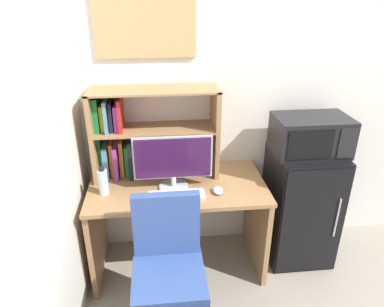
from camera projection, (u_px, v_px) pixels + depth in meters
name	position (u px, v px, depth m)	size (l,w,h in m)	color
wall_back	(347.00, 88.00, 2.69)	(6.40, 0.04, 2.60)	silver
desk	(178.00, 210.00, 2.59)	(1.24, 0.65, 0.73)	#997047
hutch_bookshelf	(135.00, 132.00, 2.50)	(0.89, 0.29, 0.64)	#997047
monitor	(173.00, 161.00, 2.37)	(0.53, 0.20, 0.38)	#B7B7BC
keyboard	(177.00, 196.00, 2.34)	(0.38, 0.13, 0.02)	silver
computer_mouse	(218.00, 190.00, 2.39)	(0.07, 0.10, 0.04)	silver
water_bottle	(103.00, 182.00, 2.35)	(0.07, 0.07, 0.20)	silver
mini_fridge	(300.00, 205.00, 2.75)	(0.49, 0.50, 0.91)	black
microwave	(311.00, 135.00, 2.51)	(0.52, 0.34, 0.27)	black
desk_chair	(169.00, 280.00, 2.11)	(0.48, 0.48, 0.93)	black
wall_corkboard	(145.00, 24.00, 2.32)	(0.67, 0.02, 0.43)	tan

